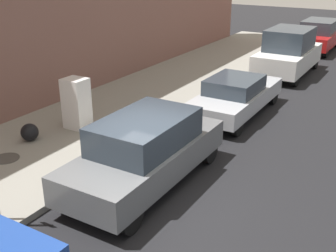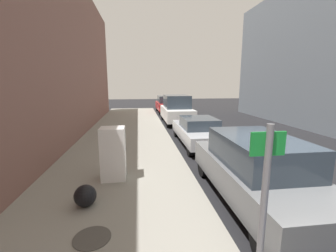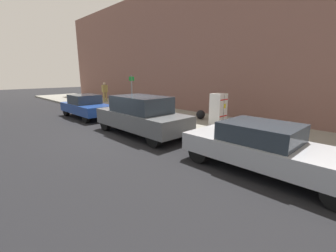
# 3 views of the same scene
# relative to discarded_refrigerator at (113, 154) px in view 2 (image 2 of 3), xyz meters

# --- Properties ---
(ground_plane) EXTENTS (80.00, 80.00, 0.00)m
(ground_plane) POSITION_rel_discarded_refrigerator_xyz_m (4.08, -2.20, -0.95)
(ground_plane) COLOR black
(sidewalk_slab) EXTENTS (4.78, 44.00, 0.16)m
(sidewalk_slab) POSITION_rel_discarded_refrigerator_xyz_m (0.07, -2.20, -0.87)
(sidewalk_slab) COLOR gray
(sidewalk_slab) RESTS_ON ground
(discarded_refrigerator) EXTENTS (0.71, 0.64, 1.58)m
(discarded_refrigerator) POSITION_rel_discarded_refrigerator_xyz_m (0.00, 0.00, 0.00)
(discarded_refrigerator) COLOR white
(discarded_refrigerator) RESTS_ON sidewalk_slab
(manhole_cover) EXTENTS (0.70, 0.70, 0.02)m
(manhole_cover) POSITION_rel_discarded_refrigerator_xyz_m (-0.14, -2.69, -0.78)
(manhole_cover) COLOR #47443F
(manhole_cover) RESTS_ON sidewalk_slab
(street_sign_post) EXTENTS (0.36, 0.07, 2.47)m
(street_sign_post) POSITION_rel_discarded_refrigerator_xyz_m (2.02, -4.64, 0.60)
(street_sign_post) COLOR slate
(street_sign_post) RESTS_ON sidewalk_slab
(trash_bag) EXTENTS (0.52, 0.52, 0.52)m
(trash_bag) POSITION_rel_discarded_refrigerator_xyz_m (-0.51, -1.50, -0.53)
(trash_bag) COLOR black
(trash_bag) RESTS_ON sidewalk_slab
(parked_suv_gray) EXTENTS (1.88, 4.81, 1.74)m
(parked_suv_gray) POSITION_rel_discarded_refrigerator_xyz_m (3.66, -1.62, -0.06)
(parked_suv_gray) COLOR slate
(parked_suv_gray) RESTS_ON ground
(parked_sedan_silver) EXTENTS (1.79, 4.71, 1.38)m
(parked_sedan_silver) POSITION_rel_discarded_refrigerator_xyz_m (3.66, 4.00, -0.24)
(parked_sedan_silver) COLOR silver
(parked_sedan_silver) RESTS_ON ground
(parked_van_white) EXTENTS (2.01, 4.73, 2.14)m
(parked_van_white) POSITION_rel_discarded_refrigerator_xyz_m (3.66, 10.29, 0.10)
(parked_van_white) COLOR silver
(parked_van_white) RESTS_ON ground
(parked_suv_red) EXTENTS (1.92, 4.77, 1.76)m
(parked_suv_red) POSITION_rel_discarded_refrigerator_xyz_m (3.66, 16.55, -0.04)
(parked_suv_red) COLOR red
(parked_suv_red) RESTS_ON ground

